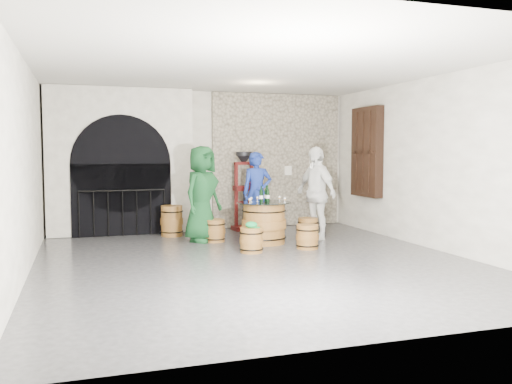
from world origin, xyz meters
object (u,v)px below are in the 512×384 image
object	(u,v)px
barrel_table	(264,223)
wine_bottle_right	(266,195)
person_green	(202,194)
corking_press	(244,185)
barrel_stool_left	(215,231)
barrel_stool_right	(308,229)
barrel_stool_near_right	(307,237)
person_blue	(257,193)
person_white	(316,193)
barrel_stool_near_left	(251,240)
side_barrel	(172,221)
wine_bottle_left	(261,196)
wine_bottle_center	(268,195)
barrel_stool_far	(258,225)

from	to	relation	value
barrel_table	wine_bottle_right	xyz separation A→B (m)	(0.10, 0.13, 0.54)
person_green	corking_press	world-z (taller)	person_green
barrel_stool_left	corking_press	distance (m)	1.89
barrel_stool_right	barrel_stool_near_right	distance (m)	1.02
barrel_stool_right	corking_press	bearing A→B (deg)	116.63
person_blue	person_white	xyz separation A→B (m)	(0.91, -1.10, 0.05)
barrel_stool_near_left	side_barrel	distance (m)	2.55
barrel_table	person_white	world-z (taller)	person_white
person_blue	corking_press	world-z (taller)	person_blue
barrel_table	barrel_stool_right	bearing A→B (deg)	6.70
wine_bottle_right	corking_press	size ratio (longest dim) A/B	0.18
barrel_stool_left	barrel_stool_near_left	bearing A→B (deg)	-74.93
barrel_stool_near_right	person_blue	size ratio (longest dim) A/B	0.25
wine_bottle_left	corking_press	distance (m)	1.89
barrel_stool_near_right	side_barrel	world-z (taller)	side_barrel
wine_bottle_left	wine_bottle_center	distance (m)	0.16
barrel_stool_near_right	person_green	world-z (taller)	person_green
barrel_stool_right	barrel_stool_left	bearing A→B (deg)	169.23
barrel_stool_left	person_green	xyz separation A→B (m)	(-0.23, 0.12, 0.74)
side_barrel	corking_press	bearing A→B (deg)	12.10
person_white	side_barrel	xyz separation A→B (m)	(-2.77, 1.33, -0.63)
barrel_stool_near_left	barrel_stool_left	bearing A→B (deg)	105.07
barrel_stool_far	person_white	size ratio (longest dim) A/B	0.24
barrel_stool_left	barrel_table	bearing A→B (deg)	-28.25
barrel_stool_left	wine_bottle_right	xyz separation A→B (m)	(0.98, -0.34, 0.73)
barrel_stool_left	barrel_stool_near_left	xyz separation A→B (m)	(0.36, -1.33, 0.00)
barrel_table	person_blue	xyz separation A→B (m)	(0.26, 1.24, 0.50)
person_white	person_green	bearing A→B (deg)	-116.81
barrel_stool_left	barrel_stool_far	world-z (taller)	same
barrel_stool_near_right	wine_bottle_center	xyz separation A→B (m)	(-0.50, 0.83, 0.73)
barrel_stool_left	person_blue	xyz separation A→B (m)	(1.14, 0.76, 0.68)
barrel_table	wine_bottle_right	distance (m)	0.57
wine_bottle_center	wine_bottle_right	xyz separation A→B (m)	(0.01, 0.11, 0.00)
person_blue	person_green	bearing A→B (deg)	-148.45
person_green	side_barrel	world-z (taller)	person_green
side_barrel	corking_press	xyz separation A→B (m)	(1.73, 0.37, 0.72)
wine_bottle_right	side_barrel	bearing A→B (deg)	141.69
barrel_stool_left	person_blue	bearing A→B (deg)	33.73
barrel_stool_left	wine_bottle_left	world-z (taller)	wine_bottle_left
person_blue	wine_bottle_right	bearing A→B (deg)	-92.03
barrel_stool_right	wine_bottle_right	world-z (taller)	wine_bottle_right
person_blue	barrel_stool_left	bearing A→B (deg)	-139.79
barrel_stool_right	person_green	size ratio (longest dim) A/B	0.23
barrel_stool_near_right	wine_bottle_center	distance (m)	1.21
person_blue	wine_bottle_right	world-z (taller)	person_blue
barrel_table	wine_bottle_right	world-z (taller)	wine_bottle_right
barrel_stool_right	person_white	xyz separation A→B (m)	(0.18, 0.02, 0.73)
barrel_stool_near_left	person_green	xyz separation A→B (m)	(-0.59, 1.45, 0.74)
wine_bottle_right	barrel_table	bearing A→B (deg)	-126.06
wine_bottle_right	person_white	bearing A→B (deg)	0.38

